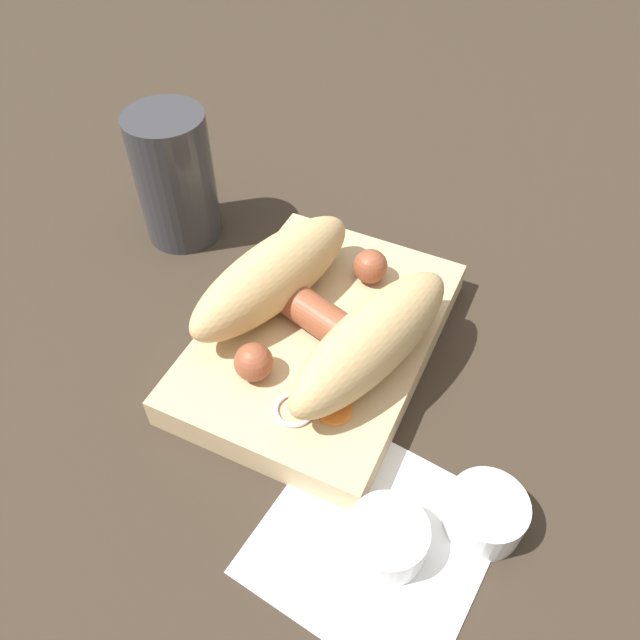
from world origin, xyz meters
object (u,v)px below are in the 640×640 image
object	(u,v)px
sausage	(316,311)
bread_roll	(320,307)
food_tray	(320,339)
condiment_cup_far	(485,515)
condiment_cup_near	(386,540)
drink_glass	(175,178)

from	to	relation	value
sausage	bread_roll	bearing A→B (deg)	43.82
food_tray	condiment_cup_far	size ratio (longest dim) A/B	4.56
sausage	condiment_cup_near	size ratio (longest dim) A/B	3.04
sausage	drink_glass	distance (m)	0.21
condiment_cup_far	drink_glass	bearing A→B (deg)	-116.02
food_tray	condiment_cup_far	world-z (taller)	condiment_cup_far
sausage	drink_glass	world-z (taller)	drink_glass
condiment_cup_near	condiment_cup_far	world-z (taller)	same
bread_roll	drink_glass	bearing A→B (deg)	-114.35
condiment_cup_far	food_tray	bearing A→B (deg)	-118.76
food_tray	bread_roll	bearing A→B (deg)	26.90
food_tray	condiment_cup_near	bearing A→B (deg)	39.64
bread_roll	food_tray	bearing A→B (deg)	-153.10
food_tray	bread_roll	distance (m)	0.05
condiment_cup_far	condiment_cup_near	bearing A→B (deg)	-50.36
food_tray	condiment_cup_far	distance (m)	0.19
condiment_cup_near	drink_glass	size ratio (longest dim) A/B	0.42
bread_roll	condiment_cup_near	size ratio (longest dim) A/B	3.88
bread_roll	condiment_cup_far	bearing A→B (deg)	62.08
drink_glass	condiment_cup_far	bearing A→B (deg)	63.98
condiment_cup_near	condiment_cup_far	size ratio (longest dim) A/B	1.00
sausage	drink_glass	bearing A→B (deg)	-113.23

